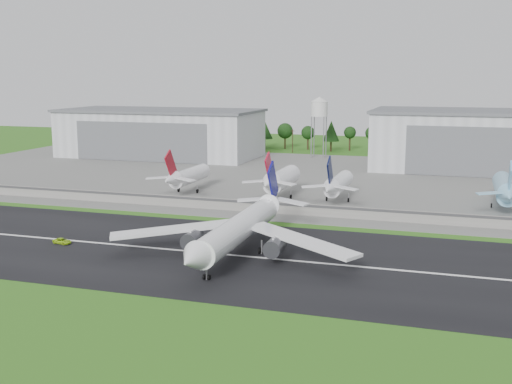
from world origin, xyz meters
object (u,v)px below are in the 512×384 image
(ground_vehicle, at_px, (62,241))
(parked_jet_skyblue, at_px, (505,189))
(main_airliner, at_px, (238,235))
(parked_jet_red_a, at_px, (186,176))
(parked_jet_red_b, at_px, (279,180))
(parked_jet_navy, at_px, (337,184))

(ground_vehicle, xyz_separation_m, parked_jet_skyblue, (102.73, 74.80, 5.52))
(main_airliner, distance_m, parked_jet_red_a, 79.21)
(parked_jet_red_b, height_order, parked_jet_navy, parked_jet_red_b)
(parked_jet_navy, bearing_deg, parked_jet_skyblue, 5.81)
(main_airliner, xyz_separation_m, parked_jet_skyblue, (59.24, 72.02, 1.38))
(parked_jet_red_b, bearing_deg, parked_jet_skyblue, 4.16)
(main_airliner, distance_m, parked_jet_skyblue, 93.26)
(ground_vehicle, bearing_deg, main_airliner, -75.71)
(ground_vehicle, xyz_separation_m, parked_jet_red_b, (34.12, 69.81, 5.65))
(parked_jet_red_a, distance_m, parked_jet_skyblue, 101.66)
(ground_vehicle, xyz_separation_m, parked_jet_navy, (52.94, 69.74, 5.19))
(ground_vehicle, height_order, parked_jet_skyblue, parked_jet_skyblue)
(parked_jet_red_a, relative_size, parked_jet_red_b, 1.00)
(parked_jet_red_a, bearing_deg, parked_jet_skyblue, 2.85)
(main_airliner, bearing_deg, parked_jet_red_a, -58.53)
(main_airliner, height_order, parked_jet_red_b, main_airliner)
(parked_jet_red_a, bearing_deg, main_airliner, -57.72)
(parked_jet_navy, xyz_separation_m, parked_jet_skyblue, (49.79, 5.06, 0.33))
(main_airliner, xyz_separation_m, parked_jet_red_b, (-9.38, 67.03, 1.51))
(parked_jet_navy, bearing_deg, ground_vehicle, -127.20)
(ground_vehicle, xyz_separation_m, parked_jet_red_a, (1.20, 69.74, 5.19))
(parked_jet_red_a, distance_m, parked_jet_red_b, 32.92)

